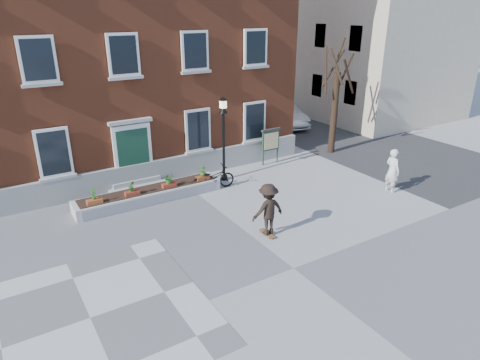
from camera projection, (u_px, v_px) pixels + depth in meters
ground at (294, 268)px, 13.38m from camera, size 100.00×100.00×0.00m
checker_patch at (90, 318)px, 11.24m from camera, size 6.00×6.00×0.01m
bicycle at (213, 178)px, 18.99m from camera, size 2.09×0.92×1.07m
parked_car at (283, 114)px, 29.19m from camera, size 2.47×5.00×1.58m
bystander at (392, 171)px, 18.57m from camera, size 0.52×0.75×1.97m
brick_building at (90, 35)px, 21.04m from camera, size 18.40×10.85×12.60m
planter_assembly at (150, 194)px, 17.95m from camera, size 6.20×1.12×1.15m
bare_tree at (335, 103)px, 23.03m from camera, size 1.83×1.83×6.16m
side_street at (320, 14)px, 35.09m from camera, size 15.20×36.00×14.50m
lamp_post at (223, 127)px, 19.29m from camera, size 0.40×0.40×3.93m
notice_board at (271, 140)px, 21.82m from camera, size 1.10×0.16×1.87m
skateboarder at (268, 209)px, 14.95m from camera, size 1.24×0.78×1.97m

